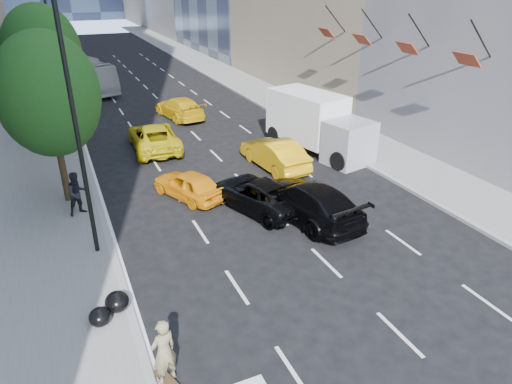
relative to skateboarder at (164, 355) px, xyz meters
name	(u,v)px	position (x,y,z in m)	size (l,w,h in m)	color
ground	(302,269)	(5.60, 3.00, -0.94)	(160.00, 160.00, 0.00)	black
sidewalk_left	(29,102)	(-3.40, 33.00, -0.86)	(6.00, 120.00, 0.15)	slate
sidewalk_right	(242,82)	(15.60, 33.00, -0.86)	(4.00, 120.00, 0.15)	slate
lamp_near	(77,100)	(-0.72, 7.00, 4.87)	(2.13, 0.22, 10.00)	black
lamp_far	(55,38)	(-0.72, 25.00, 4.87)	(2.13, 0.22, 10.00)	black
tree_near	(48,95)	(-1.60, 12.00, 4.03)	(4.20, 4.20, 7.46)	black
tree_mid	(42,53)	(-1.60, 22.00, 4.38)	(4.50, 4.50, 7.99)	black
tree_far	(41,40)	(-1.60, 35.00, 3.69)	(3.90, 3.90, 6.92)	black
traffic_signal	(50,35)	(-0.80, 43.00, 3.30)	(2.48, 0.53, 5.20)	black
facade_flags	(385,40)	(16.24, 13.00, 5.25)	(1.85, 13.30, 2.05)	black
skateboarder	(164,355)	(0.00, 0.00, 0.00)	(0.68, 0.45, 1.88)	olive
black_sedan_lincoln	(257,194)	(6.10, 8.00, -0.25)	(2.27, 4.93, 1.37)	black
black_sedan_mercedes	(308,201)	(7.69, 6.26, -0.12)	(2.29, 5.64, 1.64)	black
taxi_a	(188,185)	(3.60, 10.26, -0.27)	(1.57, 3.90, 1.33)	orange
taxi_b	(274,154)	(8.89, 12.02, -0.14)	(1.69, 4.86, 1.60)	#D6980B
taxi_c	(154,137)	(3.60, 17.51, -0.16)	(2.57, 5.57, 1.55)	#CEB70A
taxi_d	(180,108)	(6.80, 23.50, -0.18)	(2.11, 5.19, 1.51)	#E2AE0B
city_bus	(77,74)	(0.80, 35.87, 0.56)	(2.52, 10.78, 3.00)	#B4B6BA
box_truck	(317,123)	(12.35, 13.44, 0.74)	(3.86, 7.27, 3.31)	white
pedestrian_a	(78,194)	(-1.20, 10.33, 0.17)	(0.93, 0.72, 1.91)	black
garbage_bags	(110,308)	(-0.94, 3.04, -0.50)	(1.24, 1.20, 0.61)	black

